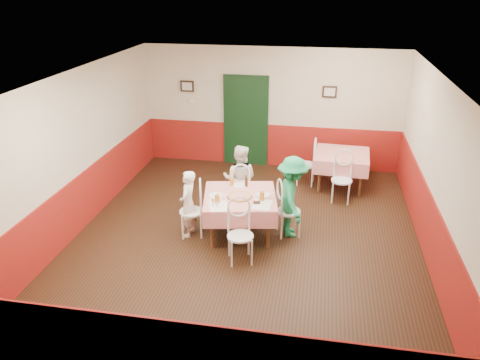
% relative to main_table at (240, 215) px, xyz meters
% --- Properties ---
extents(floor, '(7.00, 7.00, 0.00)m').
position_rel_main_table_xyz_m(floor, '(0.13, -0.05, -0.38)').
color(floor, black).
rests_on(floor, ground).
extents(ceiling, '(7.00, 7.00, 0.00)m').
position_rel_main_table_xyz_m(ceiling, '(0.13, -0.05, 2.42)').
color(ceiling, white).
rests_on(ceiling, back_wall).
extents(back_wall, '(6.00, 0.10, 2.80)m').
position_rel_main_table_xyz_m(back_wall, '(0.13, 3.45, 1.02)').
color(back_wall, beige).
rests_on(back_wall, ground).
extents(front_wall, '(6.00, 0.10, 2.80)m').
position_rel_main_table_xyz_m(front_wall, '(0.13, -3.55, 1.02)').
color(front_wall, beige).
rests_on(front_wall, ground).
extents(left_wall, '(0.10, 7.00, 2.80)m').
position_rel_main_table_xyz_m(left_wall, '(-2.87, -0.05, 1.02)').
color(left_wall, beige).
rests_on(left_wall, ground).
extents(right_wall, '(0.10, 7.00, 2.80)m').
position_rel_main_table_xyz_m(right_wall, '(3.13, -0.05, 1.02)').
color(right_wall, beige).
rests_on(right_wall, ground).
extents(wainscot_back, '(6.00, 0.03, 1.00)m').
position_rel_main_table_xyz_m(wainscot_back, '(0.13, 3.44, 0.12)').
color(wainscot_back, maroon).
rests_on(wainscot_back, ground).
extents(wainscot_front, '(6.00, 0.03, 1.00)m').
position_rel_main_table_xyz_m(wainscot_front, '(0.13, -3.53, 0.12)').
color(wainscot_front, maroon).
rests_on(wainscot_front, ground).
extents(wainscot_left, '(0.03, 7.00, 1.00)m').
position_rel_main_table_xyz_m(wainscot_left, '(-2.86, -0.05, 0.12)').
color(wainscot_left, maroon).
rests_on(wainscot_left, ground).
extents(wainscot_right, '(0.03, 7.00, 1.00)m').
position_rel_main_table_xyz_m(wainscot_right, '(3.11, -0.05, 0.12)').
color(wainscot_right, maroon).
rests_on(wainscot_right, ground).
extents(door, '(0.96, 0.06, 2.10)m').
position_rel_main_table_xyz_m(door, '(-0.47, 3.40, 0.68)').
color(door, black).
rests_on(door, ground).
extents(picture_left, '(0.32, 0.03, 0.26)m').
position_rel_main_table_xyz_m(picture_left, '(-1.87, 3.40, 1.48)').
color(picture_left, black).
rests_on(picture_left, back_wall).
extents(picture_right, '(0.32, 0.03, 0.26)m').
position_rel_main_table_xyz_m(picture_right, '(1.43, 3.40, 1.48)').
color(picture_right, black).
rests_on(picture_right, back_wall).
extents(thermostat, '(0.10, 0.03, 0.10)m').
position_rel_main_table_xyz_m(thermostat, '(-1.77, 3.40, 1.12)').
color(thermostat, white).
rests_on(thermostat, back_wall).
extents(main_table, '(1.42, 1.42, 0.77)m').
position_rel_main_table_xyz_m(main_table, '(0.00, 0.00, 0.00)').
color(main_table, red).
rests_on(main_table, ground).
extents(second_table, '(1.19, 1.19, 0.77)m').
position_rel_main_table_xyz_m(second_table, '(1.78, 2.43, 0.00)').
color(second_table, red).
rests_on(second_table, ground).
extents(chair_left, '(0.52, 0.52, 0.90)m').
position_rel_main_table_xyz_m(chair_left, '(-0.84, -0.16, 0.08)').
color(chair_left, white).
rests_on(chair_left, ground).
extents(chair_right, '(0.54, 0.54, 0.90)m').
position_rel_main_table_xyz_m(chair_right, '(0.84, 0.16, 0.08)').
color(chair_right, white).
rests_on(chair_right, ground).
extents(chair_far, '(0.52, 0.52, 0.90)m').
position_rel_main_table_xyz_m(chair_far, '(-0.16, 0.84, 0.08)').
color(chair_far, white).
rests_on(chair_far, ground).
extents(chair_near, '(0.53, 0.53, 0.90)m').
position_rel_main_table_xyz_m(chair_near, '(0.16, -0.84, 0.08)').
color(chair_near, white).
rests_on(chair_near, ground).
extents(chair_second_a, '(0.44, 0.44, 0.90)m').
position_rel_main_table_xyz_m(chair_second_a, '(1.03, 2.43, 0.08)').
color(chair_second_a, white).
rests_on(chair_second_a, ground).
extents(chair_second_b, '(0.44, 0.44, 0.90)m').
position_rel_main_table_xyz_m(chair_second_b, '(1.78, 1.68, 0.08)').
color(chair_second_b, white).
rests_on(chair_second_b, ground).
extents(pizza, '(0.47, 0.47, 0.03)m').
position_rel_main_table_xyz_m(pizza, '(0.01, -0.07, 0.40)').
color(pizza, '#B74723').
rests_on(pizza, main_table).
extents(plate_left, '(0.29, 0.29, 0.01)m').
position_rel_main_table_xyz_m(plate_left, '(-0.41, -0.09, 0.39)').
color(plate_left, white).
rests_on(plate_left, main_table).
extents(plate_right, '(0.29, 0.29, 0.01)m').
position_rel_main_table_xyz_m(plate_right, '(0.40, 0.08, 0.39)').
color(plate_right, white).
rests_on(plate_right, main_table).
extents(plate_far, '(0.29, 0.29, 0.01)m').
position_rel_main_table_xyz_m(plate_far, '(-0.08, 0.40, 0.39)').
color(plate_far, white).
rests_on(plate_far, main_table).
extents(glass_a, '(0.09, 0.09, 0.15)m').
position_rel_main_table_xyz_m(glass_a, '(-0.32, -0.34, 0.46)').
color(glass_a, '#BF7219').
rests_on(glass_a, main_table).
extents(glass_b, '(0.10, 0.10, 0.15)m').
position_rel_main_table_xyz_m(glass_b, '(0.39, -0.12, 0.46)').
color(glass_b, '#BF7219').
rests_on(glass_b, main_table).
extents(glass_c, '(0.08, 0.08, 0.13)m').
position_rel_main_table_xyz_m(glass_c, '(-0.22, 0.39, 0.45)').
color(glass_c, '#BF7219').
rests_on(glass_c, main_table).
extents(beer_bottle, '(0.06, 0.06, 0.20)m').
position_rel_main_table_xyz_m(beer_bottle, '(0.04, 0.39, 0.48)').
color(beer_bottle, '#381C0A').
rests_on(beer_bottle, main_table).
extents(shaker_a, '(0.04, 0.04, 0.09)m').
position_rel_main_table_xyz_m(shaker_a, '(-0.36, -0.48, 0.43)').
color(shaker_a, silver).
rests_on(shaker_a, main_table).
extents(shaker_b, '(0.04, 0.04, 0.09)m').
position_rel_main_table_xyz_m(shaker_b, '(-0.29, -0.49, 0.43)').
color(shaker_b, silver).
rests_on(shaker_b, main_table).
extents(shaker_c, '(0.04, 0.04, 0.09)m').
position_rel_main_table_xyz_m(shaker_c, '(-0.38, -0.41, 0.43)').
color(shaker_c, '#B23319').
rests_on(shaker_c, main_table).
extents(menu_left, '(0.41, 0.47, 0.00)m').
position_rel_main_table_xyz_m(menu_left, '(-0.27, -0.46, 0.39)').
color(menu_left, white).
rests_on(menu_left, main_table).
extents(menu_right, '(0.31, 0.41, 0.00)m').
position_rel_main_table_xyz_m(menu_right, '(0.42, -0.29, 0.39)').
color(menu_right, white).
rests_on(menu_right, main_table).
extents(wallet, '(0.12, 0.11, 0.02)m').
position_rel_main_table_xyz_m(wallet, '(0.33, -0.24, 0.40)').
color(wallet, black).
rests_on(wallet, main_table).
extents(diner_left, '(0.32, 0.46, 1.21)m').
position_rel_main_table_xyz_m(diner_left, '(-0.88, -0.16, 0.23)').
color(diner_left, gray).
rests_on(diner_left, ground).
extents(diner_far, '(0.68, 0.54, 1.35)m').
position_rel_main_table_xyz_m(diner_far, '(-0.16, 0.88, 0.30)').
color(diner_far, gray).
rests_on(diner_far, ground).
extents(diner_right, '(0.76, 1.05, 1.46)m').
position_rel_main_table_xyz_m(diner_right, '(0.88, 0.16, 0.35)').
color(diner_right, gray).
rests_on(diner_right, ground).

